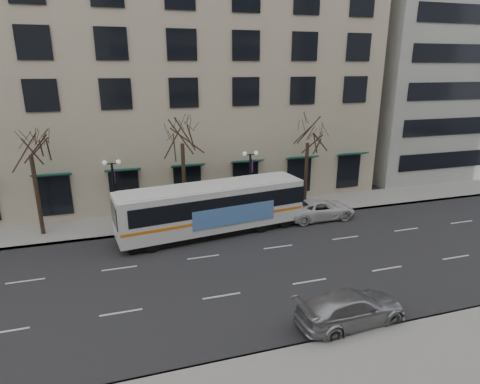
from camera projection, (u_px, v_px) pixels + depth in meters
name	position (u px, v px, depth m)	size (l,w,h in m)	color
ground	(212.00, 275.00, 22.77)	(160.00, 160.00, 0.00)	black
sidewalk_far	(247.00, 212.00, 32.35)	(80.00, 4.00, 0.15)	gray
building_hotel	(138.00, 58.00, 37.76)	(40.00, 20.00, 24.00)	tan
building_office	(441.00, 9.00, 45.53)	(25.00, 20.00, 35.00)	#999993
tree_far_left	(29.00, 141.00, 26.01)	(3.60, 3.60, 8.34)	black
tree_far_mid	(182.00, 131.00, 28.72)	(3.60, 3.60, 8.55)	black
tree_far_right	(308.00, 131.00, 31.64)	(3.60, 3.60, 8.06)	black
lamp_post_left	(114.00, 192.00, 27.98)	(1.22, 0.45, 5.21)	black
lamp_post_right	(250.00, 180.00, 30.75)	(1.22, 0.45, 5.21)	black
city_bus	(213.00, 207.00, 27.90)	(13.39, 4.58, 3.56)	silver
silver_car	(351.00, 308.00, 18.31)	(2.15, 5.29, 1.54)	#A2A4AA
white_pickup	(320.00, 209.00, 30.99)	(2.51, 5.44, 1.51)	silver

